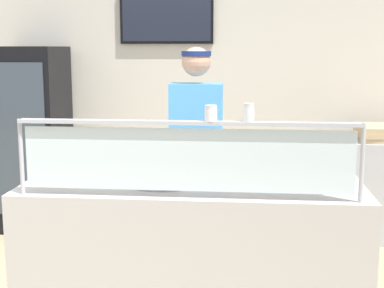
# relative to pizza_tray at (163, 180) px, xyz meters

# --- Properties ---
(shop_rear_unit) EXTENTS (6.44, 0.13, 2.70)m
(shop_rear_unit) POSITION_rel_pizza_tray_xyz_m (0.17, 2.39, 0.39)
(shop_rear_unit) COLOR silver
(shop_rear_unit) RESTS_ON ground
(serving_counter) EXTENTS (2.04, 0.80, 0.95)m
(serving_counter) POSITION_rel_pizza_tray_xyz_m (0.18, -0.00, -0.49)
(serving_counter) COLOR #BCB7B2
(serving_counter) RESTS_ON ground
(sneeze_guard) EXTENTS (1.86, 0.06, 0.42)m
(sneeze_guard) POSITION_rel_pizza_tray_xyz_m (0.18, -0.34, 0.25)
(sneeze_guard) COLOR #B2B5BC
(sneeze_guard) RESTS_ON serving_counter
(pizza_tray) EXTENTS (0.47, 0.47, 0.04)m
(pizza_tray) POSITION_rel_pizza_tray_xyz_m (0.00, 0.00, 0.00)
(pizza_tray) COLOR #9EA0A8
(pizza_tray) RESTS_ON serving_counter
(pizza_server) EXTENTS (0.08, 0.28, 0.01)m
(pizza_server) POSITION_rel_pizza_tray_xyz_m (0.00, -0.02, 0.02)
(pizza_server) COLOR #ADAFB7
(pizza_server) RESTS_ON pizza_tray
(parmesan_shaker) EXTENTS (0.07, 0.07, 0.08)m
(parmesan_shaker) POSITION_rel_pizza_tray_xyz_m (0.31, -0.34, 0.44)
(parmesan_shaker) COLOR white
(parmesan_shaker) RESTS_ON sneeze_guard
(pepper_flake_shaker) EXTENTS (0.06, 0.06, 0.10)m
(pepper_flake_shaker) POSITION_rel_pizza_tray_xyz_m (0.51, -0.34, 0.45)
(pepper_flake_shaker) COLOR white
(pepper_flake_shaker) RESTS_ON sneeze_guard
(worker_figure) EXTENTS (0.41, 0.50, 1.76)m
(worker_figure) POSITION_rel_pizza_tray_xyz_m (0.14, 0.76, 0.04)
(worker_figure) COLOR #23232D
(worker_figure) RESTS_ON ground
(drink_fridge) EXTENTS (0.64, 0.67, 1.77)m
(drink_fridge) POSITION_rel_pizza_tray_xyz_m (-1.59, 1.94, -0.08)
(drink_fridge) COLOR black
(drink_fridge) RESTS_ON ground
(prep_shelf) EXTENTS (0.70, 0.55, 0.92)m
(prep_shelf) POSITION_rel_pizza_tray_xyz_m (1.77, 1.90, -0.51)
(prep_shelf) COLOR #B7BABF
(prep_shelf) RESTS_ON ground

